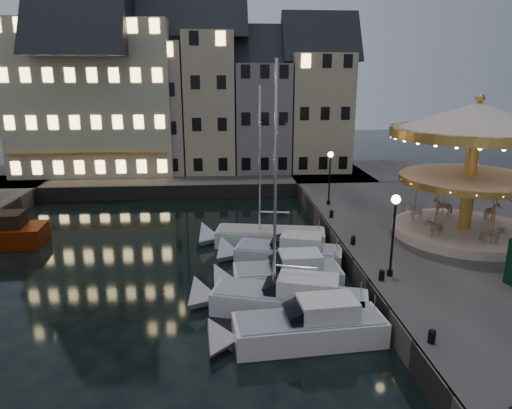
{
  "coord_description": "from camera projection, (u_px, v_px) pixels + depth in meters",
  "views": [
    {
      "loc": [
        -1.05,
        -19.51,
        10.81
      ],
      "look_at": [
        1.0,
        8.0,
        3.2
      ],
      "focal_mm": 32.0,
      "sensor_mm": 36.0,
      "label": 1
    }
  ],
  "objects": [
    {
      "name": "ground",
      "position": [
        248.0,
        314.0,
        21.71
      ],
      "size": [
        160.0,
        160.0,
        0.0
      ],
      "primitive_type": "plane",
      "color": "black",
      "rests_on": "ground"
    },
    {
      "name": "quay_east",
      "position": [
        467.0,
        248.0,
        28.31
      ],
      "size": [
        16.0,
        56.0,
        1.3
      ],
      "primitive_type": "cube",
      "color": "#474442",
      "rests_on": "ground"
    },
    {
      "name": "quay_north",
      "position": [
        157.0,
        179.0,
        47.88
      ],
      "size": [
        44.0,
        12.0,
        1.3
      ],
      "primitive_type": "cube",
      "color": "#474442",
      "rests_on": "ground"
    },
    {
      "name": "quaywall_e",
      "position": [
        340.0,
        252.0,
        27.73
      ],
      "size": [
        0.15,
        44.0,
        1.3
      ],
      "primitive_type": "cube",
      "color": "#47423A",
      "rests_on": "ground"
    },
    {
      "name": "quaywall_n",
      "position": [
        170.0,
        193.0,
        42.25
      ],
      "size": [
        48.0,
        0.15,
        1.3
      ],
      "primitive_type": "cube",
      "color": "#47423A",
      "rests_on": "ground"
    },
    {
      "name": "streetlamp_b",
      "position": [
        394.0,
        224.0,
        22.12
      ],
      "size": [
        0.44,
        0.44,
        4.17
      ],
      "color": "black",
      "rests_on": "quay_east"
    },
    {
      "name": "streetlamp_c",
      "position": [
        330.0,
        170.0,
        35.1
      ],
      "size": [
        0.44,
        0.44,
        4.17
      ],
      "color": "black",
      "rests_on": "quay_east"
    },
    {
      "name": "bollard_a",
      "position": [
        432.0,
        335.0,
        16.95
      ],
      "size": [
        0.3,
        0.3,
        0.57
      ],
      "color": "black",
      "rests_on": "quay_east"
    },
    {
      "name": "bollard_b",
      "position": [
        382.0,
        274.0,
        22.24
      ],
      "size": [
        0.3,
        0.3,
        0.57
      ],
      "color": "black",
      "rests_on": "quay_east"
    },
    {
      "name": "bollard_c",
      "position": [
        353.0,
        240.0,
        27.04
      ],
      "size": [
        0.3,
        0.3,
        0.57
      ],
      "color": "black",
      "rests_on": "quay_east"
    },
    {
      "name": "bollard_d",
      "position": [
        331.0,
        213.0,
        32.33
      ],
      "size": [
        0.3,
        0.3,
        0.57
      ],
      "color": "black",
      "rests_on": "quay_east"
    },
    {
      "name": "townhouse_na",
      "position": [
        43.0,
        109.0,
        47.08
      ],
      "size": [
        5.5,
        8.0,
        12.8
      ],
      "color": "gray",
      "rests_on": "quay_north"
    },
    {
      "name": "townhouse_nb",
      "position": [
        96.0,
        104.0,
        47.34
      ],
      "size": [
        6.16,
        8.0,
        13.8
      ],
      "color": "slate",
      "rests_on": "quay_north"
    },
    {
      "name": "townhouse_nc",
      "position": [
        155.0,
        99.0,
        47.64
      ],
      "size": [
        6.82,
        8.0,
        14.8
      ],
      "color": "#AA9B88",
      "rests_on": "quay_north"
    },
    {
      "name": "townhouse_nd",
      "position": [
        210.0,
        94.0,
        47.92
      ],
      "size": [
        5.5,
        8.0,
        15.8
      ],
      "color": "tan",
      "rests_on": "quay_north"
    },
    {
      "name": "townhouse_ne",
      "position": [
        261.0,
        108.0,
        48.71
      ],
      "size": [
        6.16,
        8.0,
        12.8
      ],
      "color": "gray",
      "rests_on": "quay_north"
    },
    {
      "name": "townhouse_nf",
      "position": [
        317.0,
        103.0,
        49.01
      ],
      "size": [
        6.82,
        8.0,
        13.8
      ],
      "color": "tan",
      "rests_on": "quay_north"
    },
    {
      "name": "hotel_corner",
      "position": [
        95.0,
        89.0,
        46.94
      ],
      "size": [
        17.6,
        9.0,
        16.8
      ],
      "color": "beige",
      "rests_on": "quay_north"
    },
    {
      "name": "motorboat_b",
      "position": [
        299.0,
        329.0,
        19.2
      ],
      "size": [
        7.48,
        2.68,
        2.15
      ],
      "color": "silver",
      "rests_on": "ground"
    },
    {
      "name": "motorboat_c",
      "position": [
        281.0,
        300.0,
        21.68
      ],
      "size": [
        8.34,
        4.21,
        11.11
      ],
      "color": "silver",
      "rests_on": "ground"
    },
    {
      "name": "motorboat_d",
      "position": [
        279.0,
        277.0,
        24.31
      ],
      "size": [
        6.76,
        2.34,
        2.15
      ],
      "color": "silver",
      "rests_on": "ground"
    },
    {
      "name": "motorboat_e",
      "position": [
        282.0,
        254.0,
        27.42
      ],
      "size": [
        7.36,
        3.92,
        2.15
      ],
      "color": "silver",
      "rests_on": "ground"
    },
    {
      "name": "motorboat_f",
      "position": [
        262.0,
        238.0,
        30.58
      ],
      "size": [
        8.31,
        3.44,
        10.98
      ],
      "color": "silver",
      "rests_on": "ground"
    },
    {
      "name": "carousel",
      "position": [
        475.0,
        145.0,
        27.18
      ],
      "size": [
        9.94,
        9.94,
        8.7
      ],
      "color": "beige",
      "rests_on": "quay_east"
    }
  ]
}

